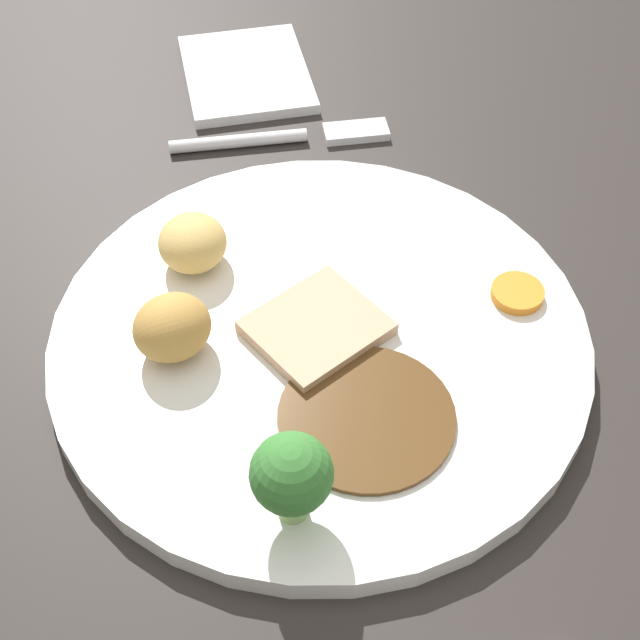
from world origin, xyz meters
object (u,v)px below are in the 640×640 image
object	(u,v)px
dinner_plate	(320,340)
roast_potato_left	(192,243)
carrot_coin_front	(519,298)
broccoli_floret	(292,476)
roast_potato_right	(172,327)
folded_napkin	(246,74)
meat_slice_main	(316,328)
fork	(287,137)

from	to	relation	value
dinner_plate	roast_potato_left	world-z (taller)	roast_potato_left
carrot_coin_front	broccoli_floret	bearing A→B (deg)	-48.94
dinner_plate	carrot_coin_front	xyz separation A→B (cm)	(-1.13, 11.45, 0.98)
dinner_plate	roast_potato_right	world-z (taller)	roast_potato_right
carrot_coin_front	folded_napkin	xyz separation A→B (cm)	(-25.64, -14.21, -1.28)
meat_slice_main	carrot_coin_front	xyz separation A→B (cm)	(-1.13, 11.64, -0.12)
carrot_coin_front	roast_potato_right	bearing A→B (deg)	-85.70
roast_potato_left	broccoli_floret	bearing A→B (deg)	14.19
roast_potato_left	folded_napkin	distance (cm)	21.04
meat_slice_main	fork	xyz separation A→B (cm)	(-18.83, -0.12, -1.41)
folded_napkin	broccoli_floret	bearing A→B (deg)	0.51
meat_slice_main	carrot_coin_front	world-z (taller)	meat_slice_main
roast_potato_left	roast_potato_right	size ratio (longest dim) A/B	0.99
dinner_plate	carrot_coin_front	bearing A→B (deg)	95.62
roast_potato_left	folded_napkin	xyz separation A→B (cm)	(-20.50, 4.02, -2.51)
dinner_plate	roast_potato_left	xyz separation A→B (cm)	(-6.26, -6.78, 2.21)
carrot_coin_front	broccoli_floret	xyz separation A→B (cm)	(12.08, -13.87, 2.87)
roast_potato_left	folded_napkin	size ratio (longest dim) A/B	0.39
roast_potato_left	fork	distance (cm)	14.35
carrot_coin_front	broccoli_floret	distance (cm)	18.62
folded_napkin	roast_potato_right	bearing A→B (deg)	-10.78
carrot_coin_front	dinner_plate	bearing A→B (deg)	-84.38
roast_potato_right	broccoli_floret	distance (cm)	12.05
roast_potato_left	fork	world-z (taller)	roast_potato_left
carrot_coin_front	roast_potato_left	bearing A→B (deg)	-105.73
roast_potato_left	roast_potato_right	xyz separation A→B (cm)	(6.59, -1.14, 0.21)
roast_potato_left	carrot_coin_front	xyz separation A→B (cm)	(5.13, 18.23, -1.23)
folded_napkin	meat_slice_main	bearing A→B (deg)	5.48
roast_potato_right	broccoli_floret	bearing A→B (deg)	27.33
folded_napkin	dinner_plate	bearing A→B (deg)	5.89
meat_slice_main	roast_potato_left	world-z (taller)	roast_potato_left
broccoli_floret	fork	distance (cm)	30.15
dinner_plate	broccoli_floret	world-z (taller)	broccoli_floret
carrot_coin_front	fork	world-z (taller)	carrot_coin_front
carrot_coin_front	fork	size ratio (longest dim) A/B	0.20
meat_slice_main	broccoli_floret	world-z (taller)	broccoli_floret
dinner_plate	meat_slice_main	distance (cm)	1.12
folded_napkin	fork	bearing A→B (deg)	17.14
roast_potato_left	broccoli_floret	world-z (taller)	broccoli_floret
meat_slice_main	roast_potato_right	size ratio (longest dim) A/B	1.57
roast_potato_left	roast_potato_right	world-z (taller)	roast_potato_right
roast_potato_left	roast_potato_right	bearing A→B (deg)	-9.81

